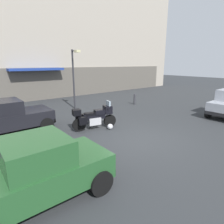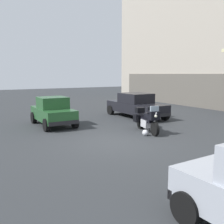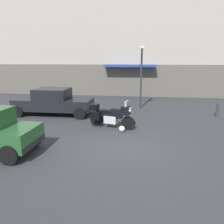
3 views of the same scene
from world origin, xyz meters
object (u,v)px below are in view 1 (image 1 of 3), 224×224
Objects in this scene: bollard_curbside at (135,99)px; streetlamp_curbside at (74,73)px; helmet at (110,127)px; motorcycle at (94,117)px; car_compact_side at (38,171)px.

streetlamp_curbside is at bearing 160.42° from bollard_curbside.
helmet is 6.13m from bollard_curbside.
motorcycle reaches higher than bollard_curbside.
motorcycle reaches higher than helmet.
car_compact_side reaches higher than motorcycle.
helmet is 5.51m from streetlamp_curbside.
motorcycle is 6.36m from bollard_curbside.
car_compact_side is 11.38m from bollard_curbside.
bollard_curbside is (5.13, 3.35, 0.32)m from helmet.
motorcycle is 0.93m from helmet.
streetlamp_curbside reaches higher than helmet.
car_compact_side is (-4.40, -2.86, 0.63)m from helmet.
car_compact_side is at bearing -147.00° from helmet.
streetlamp_curbside is at bearing 81.15° from helmet.
car_compact_side is at bearing -123.65° from streetlamp_curbside.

